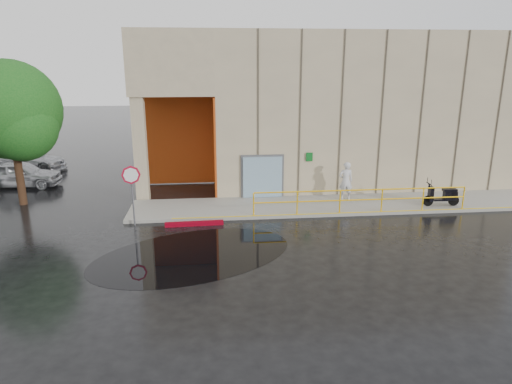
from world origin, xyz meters
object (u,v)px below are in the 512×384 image
Objects in this scene: car_c at (27,160)px; tree_near at (13,114)px; scooter at (442,190)px; stop_sign at (132,182)px; red_curb at (194,224)px; car_a at (21,174)px; person at (346,181)px.

tree_near is (2.59, -7.57, 3.60)m from car_c.
stop_sign is (-13.73, -0.84, 0.96)m from scooter.
scooter is 0.71× the size of red_curb.
stop_sign is at bearing 173.31° from red_curb.
car_c is at bearing 143.12° from stop_sign.
tree_near is at bearing 155.11° from red_curb.
scooter is 21.66m from car_a.
scooter is at bearing -103.55° from car_a.
car_a is at bearing 152.04° from stop_sign.
car_a is (-9.52, 7.22, 0.62)m from red_curb.
tree_near reaches higher than stop_sign.
car_a is at bearing -15.16° from person.
car_a reaches higher than car_c.
person is 0.73× the size of stop_sign.
person reaches higher than car_a.
stop_sign is 0.54× the size of car_c.
red_curb is 11.96m from car_a.
car_c is at bearing 133.26° from red_curb.
car_a is (-7.05, 6.93, -1.14)m from stop_sign.
car_a is (-16.65, 4.68, -0.37)m from person.
stop_sign is (-9.60, -2.25, 0.77)m from person.
stop_sign is at bearing -131.71° from car_a.
scooter reaches higher than red_curb.
person is at bearing 19.57° from red_curb.
person is 0.45× the size of car_a.
stop_sign is 3.04m from red_curb.
scooter is 0.67× the size of stop_sign.
car_a is 4.24m from car_c.
tree_near reaches higher than red_curb.
stop_sign is 0.61× the size of car_a.
scooter is at bearing -105.97° from car_c.
person is 4.37m from scooter.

